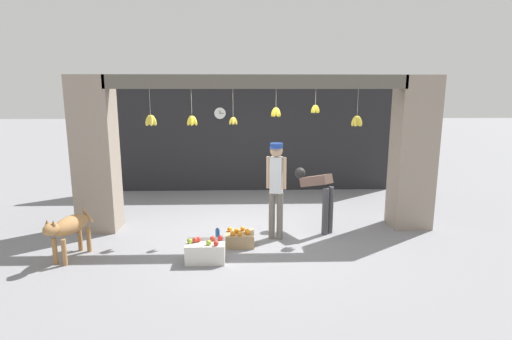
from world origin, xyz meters
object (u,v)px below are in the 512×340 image
shopkeeper (276,183)px  fruit_crate_oranges (240,238)px  water_bottle (218,235)px  wall_clock (220,113)px  dog (68,228)px  worker_stooping (318,191)px  fruit_crate_apples (206,251)px

shopkeeper → fruit_crate_oranges: (-0.62, -0.28, -0.87)m
shopkeeper → water_bottle: bearing=20.3°
water_bottle → wall_clock: 3.99m
dog → shopkeeper: (3.21, 0.75, 0.49)m
worker_stooping → water_bottle: (-1.80, -0.49, -0.64)m
wall_clock → shopkeeper: bearing=-71.7°
shopkeeper → fruit_crate_apples: bearing=53.7°
worker_stooping → wall_clock: size_ratio=3.70×
water_bottle → wall_clock: (-0.13, 3.52, 1.87)m
fruit_crate_apples → water_bottle: bearing=81.0°
shopkeeper → fruit_crate_apples: size_ratio=2.86×
fruit_crate_apples → water_bottle: size_ratio=2.56×
worker_stooping → wall_clock: bearing=83.2°
dog → shopkeeper: shopkeeper is taller
water_bottle → fruit_crate_apples: bearing=-99.0°
fruit_crate_oranges → shopkeeper: bearing=23.9°
shopkeeper → wall_clock: size_ratio=5.59×
fruit_crate_oranges → wall_clock: 4.19m
fruit_crate_apples → wall_clock: bearing=90.0°
fruit_crate_apples → wall_clock: wall_clock is taller
fruit_crate_oranges → water_bottle: (-0.38, 0.19, -0.01)m
fruit_crate_oranges → fruit_crate_apples: bearing=-129.8°
fruit_crate_apples → shopkeeper: bearing=38.1°
shopkeeper → fruit_crate_apples: 1.66m
worker_stooping → fruit_crate_oranges: worker_stooping is taller
dog → fruit_crate_apples: (2.08, -0.14, -0.34)m
shopkeeper → worker_stooping: (0.79, 0.41, -0.25)m
shopkeeper → wall_clock: wall_clock is taller
fruit_crate_apples → wall_clock: 4.69m
water_bottle → wall_clock: bearing=92.1°
shopkeeper → worker_stooping: 0.93m
worker_stooping → wall_clock: wall_clock is taller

